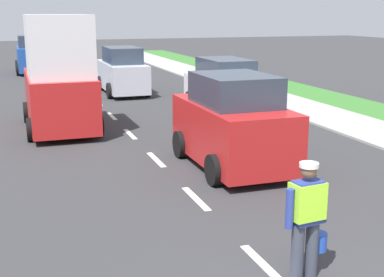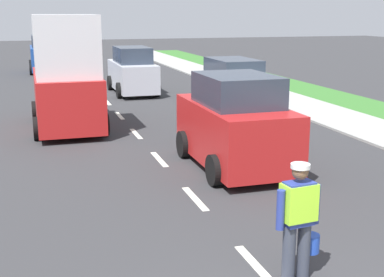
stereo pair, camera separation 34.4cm
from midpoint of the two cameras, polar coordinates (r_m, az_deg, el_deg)
name	(u,v)px [view 2 (the right image)]	position (r m, az deg, el deg)	size (l,w,h in m)	color
ground_plane	(97,91)	(25.14, -9.82, 5.05)	(96.00, 96.00, 0.00)	#333335
sidewalk_right	(373,130)	(17.52, 19.50, 0.83)	(2.40, 72.00, 0.14)	#9E9E99
lane_center_line	(87,80)	(29.27, -10.90, 6.19)	(0.14, 46.40, 0.01)	silver
road_worker	(299,216)	(7.35, 12.82, -8.19)	(0.75, 0.43, 1.67)	#383D4C
delivery_truck	(66,78)	(16.84, -12.87, 6.35)	(2.16, 4.60, 3.54)	red
car_oncoming_third	(46,55)	(33.82, -15.23, 8.69)	(2.03, 4.14, 2.25)	#1E4799
car_outgoing_ahead	(235,125)	(12.43, 5.48, 1.48)	(2.04, 3.82, 2.22)	red
car_outgoing_far	(132,72)	(24.19, -6.05, 7.17)	(1.87, 4.20, 2.09)	silver
car_parked_far	(232,89)	(19.06, 4.84, 5.38)	(1.88, 4.30, 2.00)	silver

